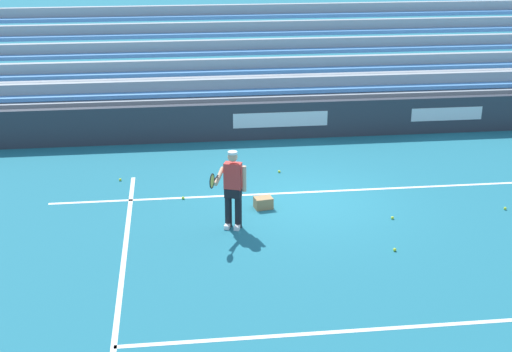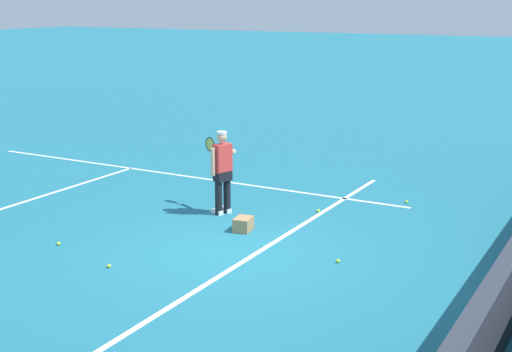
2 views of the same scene
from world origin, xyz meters
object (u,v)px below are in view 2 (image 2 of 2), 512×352
(tennis_player, at_px, (222,171))
(tennis_ball_far_right, at_px, (109,266))
(ball_box_cardboard, at_px, (243,224))
(tennis_ball_far_left, at_px, (338,261))
(tennis_ball_toward_net, at_px, (407,202))
(tennis_ball_midcourt, at_px, (59,244))
(tennis_ball_near_player, at_px, (318,211))

(tennis_player, relative_size, tennis_ball_far_right, 25.98)
(tennis_player, xyz_separation_m, ball_box_cardboard, (-0.78, -0.95, -0.76))
(tennis_ball_far_left, bearing_deg, tennis_ball_far_right, 122.67)
(tennis_ball_toward_net, bearing_deg, ball_box_cardboard, 147.51)
(tennis_ball_far_right, distance_m, tennis_ball_midcourt, 1.58)
(tennis_ball_toward_net, bearing_deg, tennis_player, 129.77)
(tennis_ball_near_player, distance_m, tennis_ball_far_left, 2.93)
(tennis_ball_midcourt, relative_size, tennis_ball_far_left, 1.00)
(tennis_ball_midcourt, bearing_deg, tennis_ball_far_left, -70.95)
(ball_box_cardboard, height_order, tennis_ball_far_right, ball_box_cardboard)
(tennis_ball_far_right, height_order, tennis_ball_near_player, same)
(ball_box_cardboard, relative_size, tennis_ball_near_player, 6.06)
(ball_box_cardboard, distance_m, tennis_ball_midcourt, 3.40)
(ball_box_cardboard, distance_m, tennis_ball_toward_net, 3.98)
(tennis_ball_far_right, distance_m, tennis_ball_toward_net, 6.84)
(tennis_ball_far_right, bearing_deg, ball_box_cardboard, -19.04)
(tennis_ball_far_left, bearing_deg, tennis_ball_toward_net, 1.51)
(tennis_ball_far_right, bearing_deg, tennis_ball_far_left, -57.33)
(tennis_ball_midcourt, bearing_deg, ball_box_cardboard, -46.64)
(tennis_ball_far_right, xyz_separation_m, tennis_ball_toward_net, (6.11, -3.09, 0.00))
(tennis_ball_far_right, xyz_separation_m, tennis_ball_midcourt, (0.42, 1.52, 0.00))
(tennis_ball_far_right, distance_m, tennis_ball_far_left, 3.79)
(tennis_ball_far_right, height_order, tennis_ball_far_left, same)
(tennis_ball_near_player, bearing_deg, ball_box_cardboard, 157.60)
(tennis_ball_midcourt, distance_m, tennis_ball_toward_net, 7.32)
(tennis_player, height_order, tennis_ball_toward_net, tennis_player)
(tennis_player, relative_size, ball_box_cardboard, 4.29)
(tennis_ball_midcourt, bearing_deg, tennis_ball_toward_net, -39.01)
(ball_box_cardboard, bearing_deg, tennis_ball_toward_net, -32.49)
(tennis_ball_midcourt, bearing_deg, tennis_player, -25.98)
(tennis_ball_far_right, height_order, tennis_ball_midcourt, same)
(ball_box_cardboard, relative_size, tennis_ball_midcourt, 6.06)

